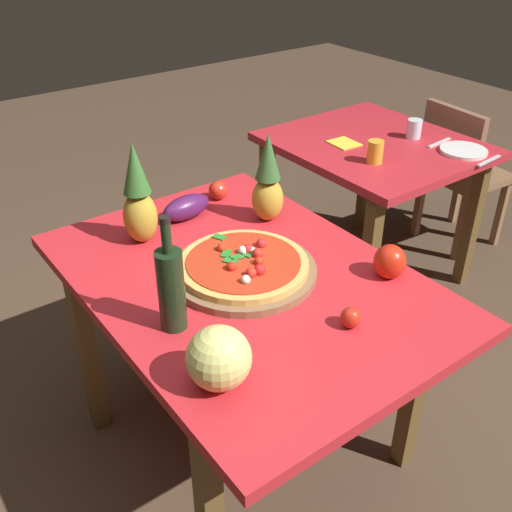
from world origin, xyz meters
The scene contains 20 objects.
ground_plane centered at (0.00, 0.00, 0.00)m, with size 10.00×10.00×0.00m, color #4C3828.
display_table centered at (0.00, 0.00, 0.69)m, with size 1.32×0.94×0.77m.
background_table centered at (-0.58, 1.21, 0.66)m, with size 0.96×0.86×0.77m.
dining_chair centered at (-0.52, 1.86, 0.48)m, with size 0.43×0.43×0.85m.
pizza_board centered at (-0.01, 0.01, 0.79)m, with size 0.47×0.47×0.03m, color brown.
pizza centered at (-0.01, 0.01, 0.81)m, with size 0.42×0.42×0.05m.
wine_bottle centered at (0.09, -0.31, 0.91)m, with size 0.08×0.08×0.35m.
pineapple_left centered at (-0.40, -0.16, 0.94)m, with size 0.12×0.12×0.37m.
pineapple_right centered at (-0.26, 0.29, 0.92)m, with size 0.12×0.12×0.34m.
melon centered at (0.36, -0.33, 0.86)m, with size 0.17×0.17×0.17m, color #DBDA75.
bell_pepper centered at (0.27, 0.38, 0.83)m, with size 0.10×0.10×0.11m, color red.
eggplant centered at (-0.45, 0.05, 0.82)m, with size 0.20×0.09×0.09m, color #46184B.
tomato_at_corner centered at (-0.51, 0.24, 0.81)m, with size 0.08×0.08×0.08m, color red.
tomato_by_bottle centered at (0.39, 0.09, 0.80)m, with size 0.06×0.06×0.06m, color red.
drinking_glass_juice centered at (-0.40, 1.01, 0.83)m, with size 0.07×0.07×0.10m, color gold.
drinking_glass_water centered at (-0.51, 1.40, 0.82)m, with size 0.07×0.07×0.09m, color silver.
dinner_plate centered at (-0.24, 1.44, 0.78)m, with size 0.22×0.22×0.02m, color white.
fork_utensil centered at (-0.38, 1.44, 0.78)m, with size 0.02×0.18×0.01m, color silver.
knife_utensil centered at (-0.10, 1.44, 0.78)m, with size 0.02×0.18×0.01m, color silver.
napkin_folded centered at (-0.65, 1.06, 0.78)m, with size 0.14×0.12×0.01m, color yellow.
Camera 1 is at (1.28, -0.90, 1.83)m, focal length 41.29 mm.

